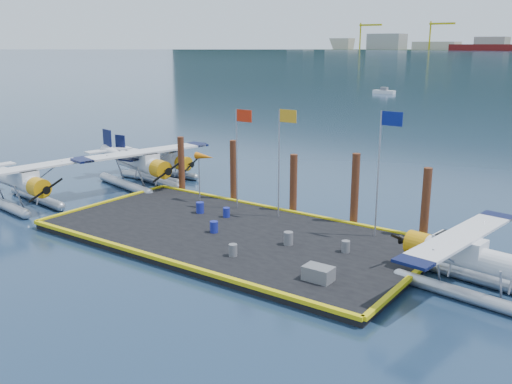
# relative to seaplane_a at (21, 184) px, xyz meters

# --- Properties ---
(ground) EXTENTS (4000.00, 4000.00, 0.00)m
(ground) POSITION_rel_seaplane_a_xyz_m (14.67, 2.81, -1.50)
(ground) COLOR #182B48
(ground) RESTS_ON ground
(dock) EXTENTS (20.00, 10.00, 0.40)m
(dock) POSITION_rel_seaplane_a_xyz_m (14.67, 2.81, -1.30)
(dock) COLOR black
(dock) RESTS_ON ground
(dock_bumpers) EXTENTS (20.25, 10.25, 0.18)m
(dock_bumpers) POSITION_rel_seaplane_a_xyz_m (14.67, 2.81, -1.01)
(dock_bumpers) COLOR #CAB80B
(dock_bumpers) RESTS_ON dock
(seaplane_a) EXTENTS (8.84, 9.73, 3.44)m
(seaplane_a) POSITION_rel_seaplane_a_xyz_m (0.00, 0.00, 0.00)
(seaplane_a) COLOR #9B9FA9
(seaplane_a) RESTS_ON ground
(seaplane_b) EXTENTS (9.48, 10.27, 3.64)m
(seaplane_b) POSITION_rel_seaplane_a_xyz_m (2.49, 7.98, 0.09)
(seaplane_b) COLOR #9B9FA9
(seaplane_b) RESTS_ON ground
(seaplane_c) EXTENTS (7.81, 8.60, 3.06)m
(seaplane_c) POSITION_rel_seaplane_a_xyz_m (1.85, 10.64, -0.17)
(seaplane_c) COLOR #9B9FA9
(seaplane_c) RESTS_ON ground
(seaplane_d) EXTENTS (8.11, 8.93, 3.16)m
(seaplane_d) POSITION_rel_seaplane_a_xyz_m (26.69, 3.37, -0.12)
(seaplane_d) COLOR #9B9FA9
(seaplane_d) RESTS_ON ground
(drum_0) EXTENTS (0.46, 0.46, 0.65)m
(drum_0) POSITION_rel_seaplane_a_xyz_m (11.01, 4.51, -0.77)
(drum_0) COLOR navy
(drum_0) RESTS_ON dock
(drum_1) EXTENTS (0.41, 0.41, 0.58)m
(drum_1) POSITION_rel_seaplane_a_xyz_m (16.91, 0.06, -0.81)
(drum_1) COLOR #5D5D62
(drum_1) RESTS_ON dock
(drum_2) EXTENTS (0.47, 0.47, 0.66)m
(drum_2) POSITION_rel_seaplane_a_xyz_m (18.20, 2.89, -0.77)
(drum_2) COLOR #5D5D62
(drum_2) RESTS_ON dock
(drum_3) EXTENTS (0.43, 0.43, 0.61)m
(drum_3) POSITION_rel_seaplane_a_xyz_m (13.97, 2.22, -0.80)
(drum_3) COLOR navy
(drum_3) RESTS_ON dock
(drum_4) EXTENTS (0.40, 0.40, 0.57)m
(drum_4) POSITION_rel_seaplane_a_xyz_m (20.99, 3.62, -0.82)
(drum_4) COLOR #5D5D62
(drum_4) RESTS_ON dock
(drum_5) EXTENTS (0.40, 0.40, 0.56)m
(drum_5) POSITION_rel_seaplane_a_xyz_m (12.79, 4.77, -0.82)
(drum_5) COLOR navy
(drum_5) RESTS_ON dock
(crate) EXTENTS (1.23, 0.82, 0.62)m
(crate) POSITION_rel_seaplane_a_xyz_m (21.59, -0.09, -0.79)
(crate) COLOR #5D5D62
(crate) RESTS_ON dock
(flagpole_red) EXTENTS (1.14, 0.08, 6.00)m
(flagpole_red) POSITION_rel_seaplane_a_xyz_m (12.37, 6.61, 2.90)
(flagpole_red) COLOR #9A99A2
(flagpole_red) RESTS_ON dock
(flagpole_yellow) EXTENTS (1.14, 0.08, 6.20)m
(flagpole_yellow) POSITION_rel_seaplane_a_xyz_m (15.37, 6.61, 3.01)
(flagpole_yellow) COLOR #9A99A2
(flagpole_yellow) RESTS_ON dock
(flagpole_blue) EXTENTS (1.14, 0.08, 6.50)m
(flagpole_blue) POSITION_rel_seaplane_a_xyz_m (21.36, 6.61, 3.19)
(flagpole_blue) COLOR #9A99A2
(flagpole_blue) RESTS_ON dock
(windsock) EXTENTS (1.40, 0.44, 3.12)m
(windsock) POSITION_rel_seaplane_a_xyz_m (9.64, 6.61, 1.73)
(windsock) COLOR #9A99A2
(windsock) RESTS_ON dock
(piling_0) EXTENTS (0.44, 0.44, 4.00)m
(piling_0) POSITION_rel_seaplane_a_xyz_m (6.17, 8.21, 0.50)
(piling_0) COLOR #4B2315
(piling_0) RESTS_ON ground
(piling_1) EXTENTS (0.44, 0.44, 4.20)m
(piling_1) POSITION_rel_seaplane_a_xyz_m (10.67, 8.21, 0.60)
(piling_1) COLOR #4B2315
(piling_1) RESTS_ON ground
(piling_2) EXTENTS (0.44, 0.44, 3.80)m
(piling_2) POSITION_rel_seaplane_a_xyz_m (15.17, 8.21, 0.40)
(piling_2) COLOR #4B2315
(piling_2) RESTS_ON ground
(piling_3) EXTENTS (0.44, 0.44, 4.30)m
(piling_3) POSITION_rel_seaplane_a_xyz_m (19.17, 8.21, 0.65)
(piling_3) COLOR #4B2315
(piling_3) RESTS_ON ground
(piling_4) EXTENTS (0.44, 0.44, 4.00)m
(piling_4) POSITION_rel_seaplane_a_xyz_m (23.17, 8.21, 0.50)
(piling_4) COLOR #4B2315
(piling_4) RESTS_ON ground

